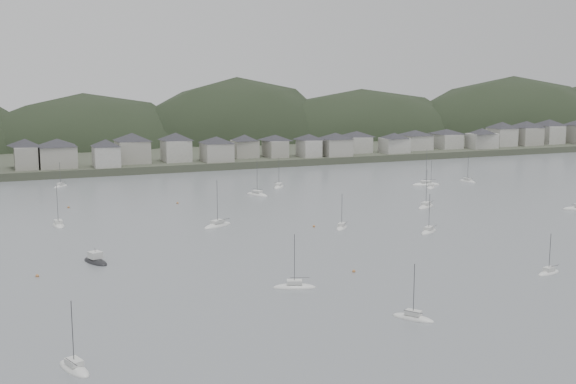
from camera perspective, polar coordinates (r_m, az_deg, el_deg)
name	(u,v)px	position (r m, az deg, el deg)	size (l,w,h in m)	color
ground	(439,282)	(140.09, 11.83, -7.00)	(900.00, 900.00, 0.00)	slate
far_shore_land	(140,142)	(414.68, -11.66, 3.91)	(900.00, 250.00, 3.00)	#383D2D
forested_ridge	(158,169)	(392.06, -10.20, 1.77)	(851.55, 103.94, 102.57)	black
waterfront_town	(301,143)	(321.85, 1.00, 3.89)	(451.48, 28.46, 12.92)	#A1A093
moored_fleet	(277,220)	(194.13, -0.88, -2.21)	(226.87, 173.31, 13.83)	silver
motor_launch_far	(96,261)	(156.41, -14.97, -5.30)	(5.63, 8.79, 3.97)	black
mooring_buoys	(329,225)	(188.07, 3.29, -2.60)	(165.58, 130.30, 0.70)	#B8743D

